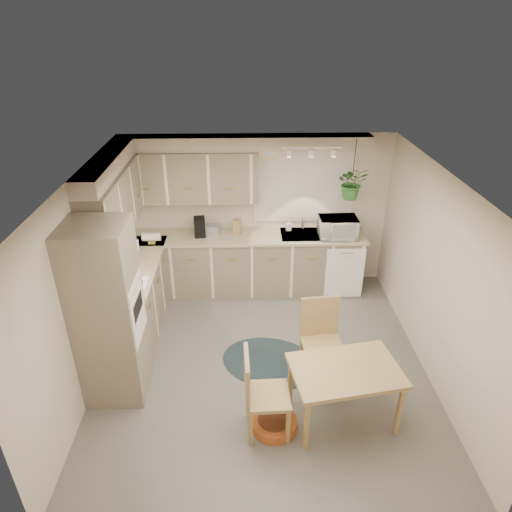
{
  "coord_description": "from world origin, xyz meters",
  "views": [
    {
      "loc": [
        -0.2,
        -4.43,
        3.89
      ],
      "look_at": [
        -0.07,
        0.55,
        1.24
      ],
      "focal_mm": 32.0,
      "sensor_mm": 36.0,
      "label": 1
    }
  ],
  "objects_px": {
    "dining_table": "(343,394)",
    "pet_bed": "(274,423)",
    "chair_left": "(268,394)",
    "braided_rug": "(271,362)",
    "microwave": "(338,225)",
    "chair_back": "(323,344)"
  },
  "relations": [
    {
      "from": "dining_table",
      "to": "pet_bed",
      "type": "xyz_separation_m",
      "value": [
        -0.73,
        -0.11,
        -0.29
      ]
    },
    {
      "from": "dining_table",
      "to": "chair_left",
      "type": "height_order",
      "value": "chair_left"
    },
    {
      "from": "dining_table",
      "to": "braided_rug",
      "type": "distance_m",
      "value": 1.21
    },
    {
      "from": "pet_bed",
      "to": "microwave",
      "type": "bearing_deg",
      "value": 67.92
    },
    {
      "from": "pet_bed",
      "to": "microwave",
      "type": "height_order",
      "value": "microwave"
    },
    {
      "from": "microwave",
      "to": "braided_rug",
      "type": "bearing_deg",
      "value": -123.65
    },
    {
      "from": "braided_rug",
      "to": "pet_bed",
      "type": "bearing_deg",
      "value": -91.2
    },
    {
      "from": "chair_left",
      "to": "braided_rug",
      "type": "bearing_deg",
      "value": 172.84
    },
    {
      "from": "chair_left",
      "to": "chair_back",
      "type": "height_order",
      "value": "chair_back"
    },
    {
      "from": "chair_back",
      "to": "braided_rug",
      "type": "distance_m",
      "value": 0.83
    },
    {
      "from": "chair_left",
      "to": "pet_bed",
      "type": "xyz_separation_m",
      "value": [
        0.07,
        0.01,
        -0.44
      ]
    },
    {
      "from": "dining_table",
      "to": "microwave",
      "type": "xyz_separation_m",
      "value": [
        0.37,
        2.59,
        0.78
      ]
    },
    {
      "from": "pet_bed",
      "to": "microwave",
      "type": "xyz_separation_m",
      "value": [
        1.1,
        2.7,
        1.07
      ]
    },
    {
      "from": "chair_left",
      "to": "chair_back",
      "type": "bearing_deg",
      "value": 135.34
    },
    {
      "from": "braided_rug",
      "to": "chair_back",
      "type": "bearing_deg",
      "value": -27.44
    },
    {
      "from": "braided_rug",
      "to": "chair_left",
      "type": "bearing_deg",
      "value": -95.09
    },
    {
      "from": "microwave",
      "to": "chair_back",
      "type": "bearing_deg",
      "value": -104.89
    },
    {
      "from": "chair_left",
      "to": "chair_back",
      "type": "relative_size",
      "value": 0.96
    },
    {
      "from": "dining_table",
      "to": "chair_left",
      "type": "xyz_separation_m",
      "value": [
        -0.8,
        -0.12,
        0.15
      ]
    },
    {
      "from": "dining_table",
      "to": "chair_left",
      "type": "bearing_deg",
      "value": -171.4
    },
    {
      "from": "dining_table",
      "to": "pet_bed",
      "type": "relative_size",
      "value": 2.24
    },
    {
      "from": "braided_rug",
      "to": "pet_bed",
      "type": "xyz_separation_m",
      "value": [
        -0.02,
        -1.03,
        0.05
      ]
    }
  ]
}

